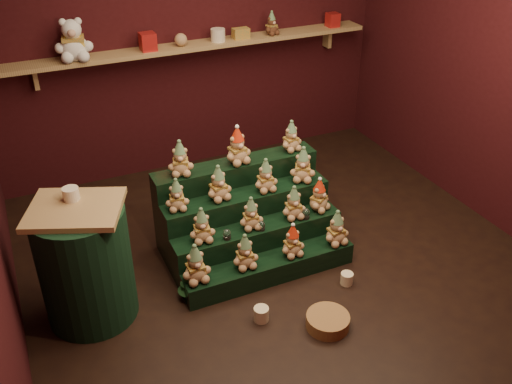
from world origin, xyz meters
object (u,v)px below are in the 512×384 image
snow_globe_c (306,213)px  white_bear (72,34)px  mug_right (347,279)px  snow_globe_a (227,234)px  riser_tier_front (270,269)px  mug_left (261,314)px  snow_globe_b (261,226)px  brown_bear (272,23)px  side_table (85,263)px  wicker_basket (328,321)px  mini_christmas_tree (189,283)px

snow_globe_c → white_bear: (-1.36, 1.81, 1.14)m
mug_right → snow_globe_a: bearing=149.5°
snow_globe_a → snow_globe_c: 0.68m
riser_tier_front → white_bear: 2.63m
white_bear → riser_tier_front: bearing=-54.9°
riser_tier_front → mug_left: 0.48m
snow_globe_b → brown_bear: bearing=62.2°
side_table → mug_right: (1.85, -0.50, -0.40)m
mug_right → wicker_basket: mug_right is taller
wicker_basket → white_bear: size_ratio=0.67×
riser_tier_front → mini_christmas_tree: size_ratio=4.56×
side_table → snow_globe_b: bearing=21.6°
snow_globe_b → wicker_basket: 0.90m
mug_right → brown_bear: bearing=79.1°
mini_christmas_tree → snow_globe_b: bearing=10.9°
mini_christmas_tree → mug_right: 1.22m
snow_globe_b → snow_globe_c: bearing=0.0°
riser_tier_front → snow_globe_a: bearing=150.9°
snow_globe_b → brown_bear: 2.29m
side_table → mug_left: size_ratio=8.36×
wicker_basket → mug_left: bearing=147.4°
snow_globe_c → side_table: bearing=179.3°
riser_tier_front → mug_right: (0.52, -0.31, -0.04)m
brown_bear → side_table: bearing=-159.6°
riser_tier_front → side_table: bearing=172.3°
snow_globe_a → mug_right: (0.80, -0.47, -0.35)m
side_table → wicker_basket: bearing=-7.0°
riser_tier_front → snow_globe_c: bearing=22.1°
riser_tier_front → brown_bear: bearing=64.1°
riser_tier_front → mini_christmas_tree: 0.65m
mug_left → mug_right: (0.78, 0.09, -0.01)m
white_bear → mini_christmas_tree: bearing=-71.7°
riser_tier_front → wicker_basket: 0.67m
snow_globe_a → mug_right: size_ratio=0.86×
riser_tier_front → snow_globe_c: 0.53m
snow_globe_c → white_bear: size_ratio=0.20×
snow_globe_b → mug_left: bearing=-115.1°
wicker_basket → white_bear: bearing=112.8°
brown_bear → mug_left: bearing=-134.7°
wicker_basket → mini_christmas_tree: bearing=138.7°
wicker_basket → brown_bear: size_ratio=1.38×
brown_bear → white_bear: bearing=162.4°
side_table → white_bear: (0.37, 1.79, 1.10)m
riser_tier_front → mug_left: bearing=-123.0°
mug_right → wicker_basket: 0.51m
riser_tier_front → white_bear: bearing=116.0°
snow_globe_b → wicker_basket: size_ratio=0.25×
white_bear → brown_bear: (1.92, -0.00, -0.12)m
mug_left → mug_right: 0.78m
mug_left → snow_globe_c: bearing=40.6°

